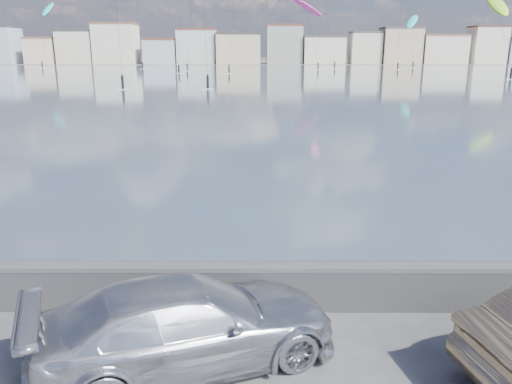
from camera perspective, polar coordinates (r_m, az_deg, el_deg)
bay_water at (r=98.42m, az=-0.43°, el=12.92°), size 500.00×177.00×0.00m
far_shore_strip at (r=206.84m, az=-0.11°, el=14.53°), size 500.00×60.00×0.00m
seawall at (r=10.63m, az=-5.51°, el=-10.37°), size 400.00×0.36×1.08m
far_buildings at (r=192.78m, az=0.28°, el=16.21°), size 240.79×13.26×14.60m
car_silver at (r=8.91m, az=-7.82°, el=-14.69°), size 5.66×3.88×1.52m
kitesurfer_0 at (r=142.89m, az=5.87°, el=20.21°), size 9.85×9.33×19.21m
kitesurfer_16 at (r=163.42m, az=17.40°, el=18.04°), size 6.91×11.75×15.80m
kitesurfer_17 at (r=115.92m, az=25.82°, el=18.69°), size 3.67×12.13×16.93m
kitesurfer_19 at (r=175.94m, az=-22.70°, el=18.66°), size 4.86×20.24×20.13m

